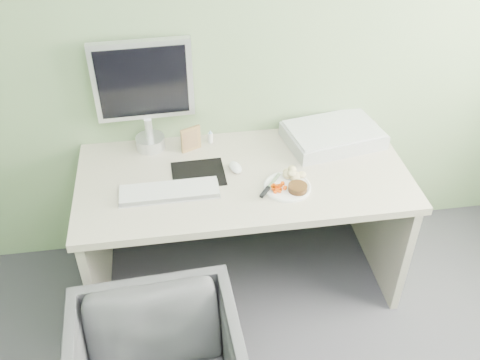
{
  "coord_description": "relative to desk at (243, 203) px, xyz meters",
  "views": [
    {
      "loc": [
        -0.32,
        -0.4,
        2.3
      ],
      "look_at": [
        -0.04,
        1.5,
        0.79
      ],
      "focal_mm": 40.0,
      "sensor_mm": 36.0,
      "label": 1
    }
  ],
  "objects": [
    {
      "name": "monitor",
      "position": [
        -0.44,
        0.32,
        0.51
      ],
      "size": [
        0.48,
        0.15,
        0.57
      ],
      "rotation": [
        0.0,
        0.0,
        0.04
      ],
      "color": "silver",
      "rests_on": "desk"
    },
    {
      "name": "computer_mouse",
      "position": [
        -0.04,
        0.04,
        0.2
      ],
      "size": [
        0.08,
        0.11,
        0.03
      ],
      "primitive_type": "ellipsoid",
      "rotation": [
        0.0,
        0.0,
        0.27
      ],
      "color": "white",
      "rests_on": "desk"
    },
    {
      "name": "mousepad",
      "position": [
        -0.22,
        0.03,
        0.18
      ],
      "size": [
        0.26,
        0.23,
        0.0
      ],
      "primitive_type": "cube",
      "rotation": [
        0.0,
        0.0,
        0.02
      ],
      "color": "black",
      "rests_on": "desk"
    },
    {
      "name": "wall_back",
      "position": [
        0.0,
        0.38,
        0.8
      ],
      "size": [
        3.5,
        0.0,
        3.5
      ],
      "primitive_type": "plane",
      "rotation": [
        1.57,
        0.0,
        0.0
      ],
      "color": "gray",
      "rests_on": "floor"
    },
    {
      "name": "eyedrop_bottle",
      "position": [
        -0.13,
        0.3,
        0.22
      ],
      "size": [
        0.03,
        0.03,
        0.07
      ],
      "color": "white",
      "rests_on": "desk"
    },
    {
      "name": "desk",
      "position": [
        0.0,
        0.0,
        0.0
      ],
      "size": [
        1.6,
        0.75,
        0.73
      ],
      "color": "beige",
      "rests_on": "floor"
    },
    {
      "name": "keyboard",
      "position": [
        -0.36,
        -0.1,
        0.2
      ],
      "size": [
        0.45,
        0.14,
        0.02
      ],
      "primitive_type": "cube",
      "rotation": [
        0.0,
        0.0,
        0.01
      ],
      "color": "white",
      "rests_on": "desk"
    },
    {
      "name": "scanner",
      "position": [
        0.5,
        0.21,
        0.22
      ],
      "size": [
        0.53,
        0.4,
        0.07
      ],
      "primitive_type": "cube",
      "rotation": [
        0.0,
        0.0,
        0.18
      ],
      "color": "#AAACB2",
      "rests_on": "desk"
    },
    {
      "name": "photo_frame",
      "position": [
        -0.23,
        0.24,
        0.25
      ],
      "size": [
        0.1,
        0.06,
        0.13
      ],
      "primitive_type": "cube",
      "rotation": [
        0.0,
        0.0,
        0.42
      ],
      "color": "#987446",
      "rests_on": "desk"
    },
    {
      "name": "steak",
      "position": [
        0.23,
        -0.17,
        0.21
      ],
      "size": [
        0.1,
        0.1,
        0.03
      ],
      "primitive_type": "cylinder",
      "rotation": [
        0.0,
        0.0,
        0.14
      ],
      "color": "black",
      "rests_on": "plate"
    },
    {
      "name": "potato_pile",
      "position": [
        0.23,
        -0.08,
        0.22
      ],
      "size": [
        0.1,
        0.08,
        0.05
      ],
      "primitive_type": "ellipsoid",
      "rotation": [
        0.0,
        0.0,
        -0.21
      ],
      "color": "tan",
      "rests_on": "plate"
    },
    {
      "name": "steak_knife",
      "position": [
        0.09,
        -0.15,
        0.21
      ],
      "size": [
        0.13,
        0.17,
        0.01
      ],
      "rotation": [
        0.0,
        0.0,
        0.93
      ],
      "color": "silver",
      "rests_on": "plate"
    },
    {
      "name": "carrot_heap",
      "position": [
        0.14,
        -0.16,
        0.21
      ],
      "size": [
        0.07,
        0.07,
        0.04
      ],
      "primitive_type": "cube",
      "rotation": [
        0.0,
        0.0,
        -0.42
      ],
      "color": "#D74404",
      "rests_on": "plate"
    },
    {
      "name": "plate",
      "position": [
        0.19,
        -0.14,
        0.19
      ],
      "size": [
        0.22,
        0.22,
        0.01
      ],
      "primitive_type": "cylinder",
      "color": "white",
      "rests_on": "desk"
    }
  ]
}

